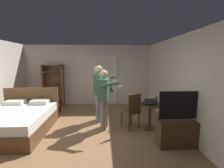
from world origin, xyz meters
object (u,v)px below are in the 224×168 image
(bottle_on_table, at_px, (156,101))
(bookshelf, at_px, (53,84))
(laptop, at_px, (150,103))
(person_blue_shirt, at_px, (105,95))
(person_striped_shirt, at_px, (99,89))
(tv_flatscreen, at_px, (181,129))
(wooden_chair, at_px, (132,110))
(bed, at_px, (17,120))
(side_table, at_px, (150,112))
(suitcase_dark, at_px, (53,108))

(bottle_on_table, bearing_deg, bookshelf, 143.88)
(laptop, bearing_deg, bookshelf, 142.93)
(person_blue_shirt, xyz_separation_m, person_striped_shirt, (-0.16, 0.58, 0.06))
(tv_flatscreen, relative_size, person_blue_shirt, 0.75)
(wooden_chair, bearing_deg, tv_flatscreen, -45.04)
(bed, distance_m, wooden_chair, 3.08)
(bottle_on_table, relative_size, person_blue_shirt, 0.15)
(bed, relative_size, person_blue_shirt, 1.27)
(side_table, distance_m, wooden_chair, 0.50)
(tv_flatscreen, height_order, person_striped_shirt, person_striped_shirt)
(bed, relative_size, tv_flatscreen, 1.69)
(suitcase_dark, bearing_deg, person_striped_shirt, -13.97)
(bottle_on_table, bearing_deg, bed, 178.39)
(person_blue_shirt, bearing_deg, person_striped_shirt, 105.44)
(bed, height_order, side_table, bed)
(bottle_on_table, relative_size, suitcase_dark, 0.52)
(bookshelf, distance_m, person_striped_shirt, 2.63)
(bookshelf, distance_m, tv_flatscreen, 5.07)
(bottle_on_table, bearing_deg, person_blue_shirt, 173.25)
(suitcase_dark, bearing_deg, bed, -90.13)
(laptop, xyz_separation_m, suitcase_dark, (-3.09, 1.67, -0.60))
(bed, height_order, bottle_on_table, bed)
(bed, height_order, bookshelf, bookshelf)
(bookshelf, relative_size, person_blue_shirt, 1.05)
(wooden_chair, relative_size, person_blue_shirt, 0.61)
(side_table, bearing_deg, person_blue_shirt, 176.15)
(tv_flatscreen, bearing_deg, side_table, 115.75)
(bookshelf, bearing_deg, wooden_chair, -40.53)
(bottle_on_table, xyz_separation_m, person_striped_shirt, (-1.54, 0.74, 0.20))
(tv_flatscreen, relative_size, laptop, 3.49)
(bottle_on_table, xyz_separation_m, wooden_chair, (-0.63, 0.11, -0.26))
(bed, relative_size, suitcase_dark, 4.37)
(person_striped_shirt, relative_size, suitcase_dark, 3.65)
(bookshelf, distance_m, bottle_on_table, 4.29)
(wooden_chair, distance_m, suitcase_dark, 3.10)
(side_table, xyz_separation_m, bottle_on_table, (0.14, -0.08, 0.33))
(bed, xyz_separation_m, bookshelf, (0.24, 2.43, 0.62))
(bookshelf, bearing_deg, side_table, -36.37)
(bed, bearing_deg, wooden_chair, 0.03)
(tv_flatscreen, relative_size, side_table, 1.75)
(bookshelf, height_order, person_blue_shirt, bookshelf)
(laptop, bearing_deg, suitcase_dark, 151.57)
(person_blue_shirt, distance_m, suitcase_dark, 2.56)
(person_blue_shirt, bearing_deg, wooden_chair, -4.38)
(laptop, relative_size, wooden_chair, 0.35)
(person_striped_shirt, bearing_deg, bookshelf, 137.18)
(tv_flatscreen, xyz_separation_m, side_table, (-0.44, 0.90, 0.10))
(laptop, relative_size, person_blue_shirt, 0.22)
(side_table, relative_size, wooden_chair, 0.71)
(tv_flatscreen, bearing_deg, person_striped_shirt, 139.52)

